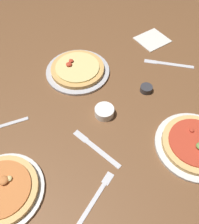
{
  "coord_description": "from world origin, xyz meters",
  "views": [
    {
      "loc": [
        -0.1,
        -0.55,
        0.78
      ],
      "look_at": [
        0.0,
        0.0,
        0.02
      ],
      "focal_mm": 38.62,
      "sensor_mm": 36.0,
      "label": 1
    }
  ],
  "objects_px": {
    "pizza_plate_near": "(2,190)",
    "napkin_folded": "(152,39)",
    "knife_spare": "(96,148)",
    "ramekin_sauce": "(146,89)",
    "knife_right": "(168,64)",
    "ramekin_butter": "(105,112)",
    "fork_spare": "(94,200)",
    "pizza_plate_side": "(195,144)",
    "pizza_plate_far": "(78,70)"
  },
  "relations": [
    {
      "from": "pizza_plate_far",
      "to": "knife_spare",
      "type": "bearing_deg",
      "value": -87.79
    },
    {
      "from": "pizza_plate_far",
      "to": "fork_spare",
      "type": "bearing_deg",
      "value": -92.2
    },
    {
      "from": "pizza_plate_far",
      "to": "pizza_plate_side",
      "type": "relative_size",
      "value": 1.02
    },
    {
      "from": "napkin_folded",
      "to": "fork_spare",
      "type": "distance_m",
      "value": 0.87
    },
    {
      "from": "pizza_plate_far",
      "to": "napkin_folded",
      "type": "xyz_separation_m",
      "value": [
        0.41,
        0.17,
        -0.01
      ]
    },
    {
      "from": "knife_right",
      "to": "napkin_folded",
      "type": "bearing_deg",
      "value": 95.65
    },
    {
      "from": "pizza_plate_side",
      "to": "napkin_folded",
      "type": "bearing_deg",
      "value": 86.14
    },
    {
      "from": "ramekin_butter",
      "to": "fork_spare",
      "type": "bearing_deg",
      "value": -106.65
    },
    {
      "from": "knife_spare",
      "to": "napkin_folded",
      "type": "bearing_deg",
      "value": 55.31
    },
    {
      "from": "ramekin_butter",
      "to": "knife_right",
      "type": "relative_size",
      "value": 0.35
    },
    {
      "from": "pizza_plate_near",
      "to": "ramekin_butter",
      "type": "height_order",
      "value": "pizza_plate_near"
    },
    {
      "from": "pizza_plate_near",
      "to": "napkin_folded",
      "type": "distance_m",
      "value": 0.98
    },
    {
      "from": "knife_right",
      "to": "ramekin_butter",
      "type": "bearing_deg",
      "value": -146.17
    },
    {
      "from": "napkin_folded",
      "to": "knife_right",
      "type": "xyz_separation_m",
      "value": [
        0.02,
        -0.19,
        -0.0
      ]
    },
    {
      "from": "ramekin_sauce",
      "to": "pizza_plate_far",
      "type": "bearing_deg",
      "value": 148.95
    },
    {
      "from": "ramekin_butter",
      "to": "pizza_plate_near",
      "type": "bearing_deg",
      "value": -147.26
    },
    {
      "from": "pizza_plate_near",
      "to": "pizza_plate_far",
      "type": "relative_size",
      "value": 0.91
    },
    {
      "from": "ramekin_sauce",
      "to": "knife_spare",
      "type": "xyz_separation_m",
      "value": [
        -0.26,
        -0.24,
        -0.01
      ]
    },
    {
      "from": "ramekin_sauce",
      "to": "knife_right",
      "type": "bearing_deg",
      "value": 42.75
    },
    {
      "from": "ramekin_butter",
      "to": "fork_spare",
      "type": "relative_size",
      "value": 0.43
    },
    {
      "from": "knife_right",
      "to": "pizza_plate_side",
      "type": "bearing_deg",
      "value": -97.97
    },
    {
      "from": "ramekin_sauce",
      "to": "knife_right",
      "type": "height_order",
      "value": "ramekin_sauce"
    },
    {
      "from": "ramekin_butter",
      "to": "fork_spare",
      "type": "height_order",
      "value": "ramekin_butter"
    },
    {
      "from": "napkin_folded",
      "to": "ramekin_sauce",
      "type": "bearing_deg",
      "value": -112.16
    },
    {
      "from": "ramekin_sauce",
      "to": "fork_spare",
      "type": "relative_size",
      "value": 0.29
    },
    {
      "from": "knife_right",
      "to": "fork_spare",
      "type": "relative_size",
      "value": 1.23
    },
    {
      "from": "pizza_plate_far",
      "to": "pizza_plate_side",
      "type": "bearing_deg",
      "value": -51.22
    },
    {
      "from": "napkin_folded",
      "to": "pizza_plate_near",
      "type": "bearing_deg",
      "value": -136.8
    },
    {
      "from": "pizza_plate_side",
      "to": "ramekin_sauce",
      "type": "relative_size",
      "value": 5.48
    },
    {
      "from": "napkin_folded",
      "to": "fork_spare",
      "type": "height_order",
      "value": "napkin_folded"
    },
    {
      "from": "napkin_folded",
      "to": "knife_right",
      "type": "relative_size",
      "value": 0.68
    },
    {
      "from": "ramekin_butter",
      "to": "napkin_folded",
      "type": "relative_size",
      "value": 0.51
    },
    {
      "from": "pizza_plate_near",
      "to": "knife_right",
      "type": "bearing_deg",
      "value": 33.27
    },
    {
      "from": "pizza_plate_far",
      "to": "fork_spare",
      "type": "relative_size",
      "value": 1.6
    },
    {
      "from": "pizza_plate_far",
      "to": "pizza_plate_side",
      "type": "height_order",
      "value": "pizza_plate_side"
    },
    {
      "from": "pizza_plate_side",
      "to": "ramekin_butter",
      "type": "bearing_deg",
      "value": 146.1
    },
    {
      "from": "pizza_plate_side",
      "to": "napkin_folded",
      "type": "height_order",
      "value": "pizza_plate_side"
    },
    {
      "from": "pizza_plate_side",
      "to": "fork_spare",
      "type": "bearing_deg",
      "value": -162.1
    },
    {
      "from": "pizza_plate_near",
      "to": "pizza_plate_side",
      "type": "height_order",
      "value": "pizza_plate_near"
    },
    {
      "from": "napkin_folded",
      "to": "knife_spare",
      "type": "distance_m",
      "value": 0.69
    },
    {
      "from": "ramekin_butter",
      "to": "knife_right",
      "type": "bearing_deg",
      "value": 33.83
    },
    {
      "from": "ramekin_sauce",
      "to": "ramekin_butter",
      "type": "relative_size",
      "value": 0.67
    },
    {
      "from": "pizza_plate_far",
      "to": "ramekin_butter",
      "type": "bearing_deg",
      "value": -74.1
    },
    {
      "from": "pizza_plate_far",
      "to": "pizza_plate_near",
      "type": "bearing_deg",
      "value": -121.14
    },
    {
      "from": "knife_right",
      "to": "pizza_plate_near",
      "type": "bearing_deg",
      "value": -146.73
    },
    {
      "from": "pizza_plate_far",
      "to": "napkin_folded",
      "type": "relative_size",
      "value": 1.93
    },
    {
      "from": "pizza_plate_near",
      "to": "napkin_folded",
      "type": "relative_size",
      "value": 1.76
    },
    {
      "from": "ramekin_sauce",
      "to": "fork_spare",
      "type": "bearing_deg",
      "value": -125.37
    },
    {
      "from": "ramekin_sauce",
      "to": "pizza_plate_near",
      "type": "bearing_deg",
      "value": -149.68
    },
    {
      "from": "fork_spare",
      "to": "pizza_plate_near",
      "type": "bearing_deg",
      "value": 164.21
    }
  ]
}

